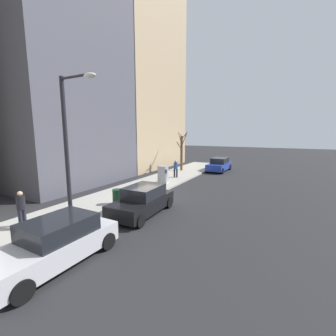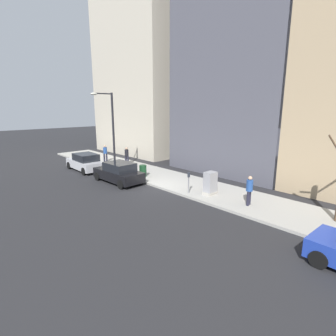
{
  "view_description": "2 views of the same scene",
  "coord_description": "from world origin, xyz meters",
  "px_view_note": "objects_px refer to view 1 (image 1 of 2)",
  "views": [
    {
      "loc": [
        -7.8,
        12.57,
        4.36
      ],
      "look_at": [
        1.65,
        -5.36,
        1.18
      ],
      "focal_mm": 24.0,
      "sensor_mm": 36.0,
      "label": 1
    },
    {
      "loc": [
        -11.28,
        -13.45,
        5.45
      ],
      "look_at": [
        -0.34,
        -1.69,
        1.74
      ],
      "focal_mm": 28.0,
      "sensor_mm": 36.0,
      "label": 2
    }
  ],
  "objects_px": {
    "bare_tree": "(182,151)",
    "parking_meter": "(166,176)",
    "parked_car_silver": "(56,242)",
    "utility_box": "(163,175)",
    "office_block_center": "(48,35)",
    "office_tower_left": "(124,69)",
    "pedestrian_near_meter": "(176,168)",
    "parked_car_blue": "(219,165)",
    "pedestrian_midblock": "(21,207)",
    "trash_bin": "(117,197)",
    "parked_car_black": "(143,201)",
    "streetlamp": "(70,141)"
  },
  "relations": [
    {
      "from": "parked_car_blue",
      "to": "pedestrian_midblock",
      "type": "height_order",
      "value": "pedestrian_midblock"
    },
    {
      "from": "parking_meter",
      "to": "office_block_center",
      "type": "relative_size",
      "value": 0.05
    },
    {
      "from": "office_tower_left",
      "to": "pedestrian_near_meter",
      "type": "bearing_deg",
      "value": 151.59
    },
    {
      "from": "parked_car_blue",
      "to": "parking_meter",
      "type": "distance_m",
      "value": 10.08
    },
    {
      "from": "parked_car_black",
      "to": "office_tower_left",
      "type": "bearing_deg",
      "value": -51.15
    },
    {
      "from": "trash_bin",
      "to": "pedestrian_midblock",
      "type": "xyz_separation_m",
      "value": [
        1.6,
        4.57,
        0.49
      ]
    },
    {
      "from": "parked_car_blue",
      "to": "bare_tree",
      "type": "distance_m",
      "value": 4.62
    },
    {
      "from": "parked_car_silver",
      "to": "utility_box",
      "type": "relative_size",
      "value": 2.96
    },
    {
      "from": "pedestrian_midblock",
      "to": "parked_car_blue",
      "type": "bearing_deg",
      "value": 149.31
    },
    {
      "from": "office_block_center",
      "to": "parking_meter",
      "type": "bearing_deg",
      "value": -169.34
    },
    {
      "from": "office_tower_left",
      "to": "parked_car_silver",
      "type": "bearing_deg",
      "value": 122.58
    },
    {
      "from": "office_block_center",
      "to": "streetlamp",
      "type": "bearing_deg",
      "value": 146.43
    },
    {
      "from": "office_block_center",
      "to": "utility_box",
      "type": "bearing_deg",
      "value": -162.44
    },
    {
      "from": "streetlamp",
      "to": "bare_tree",
      "type": "relative_size",
      "value": 1.49
    },
    {
      "from": "streetlamp",
      "to": "office_tower_left",
      "type": "relative_size",
      "value": 0.26
    },
    {
      "from": "trash_bin",
      "to": "parked_car_black",
      "type": "bearing_deg",
      "value": 171.42
    },
    {
      "from": "pedestrian_near_meter",
      "to": "pedestrian_midblock",
      "type": "distance_m",
      "value": 13.58
    },
    {
      "from": "parked_car_blue",
      "to": "streetlamp",
      "type": "distance_m",
      "value": 19.12
    },
    {
      "from": "parking_meter",
      "to": "bare_tree",
      "type": "relative_size",
      "value": 0.31
    },
    {
      "from": "pedestrian_near_meter",
      "to": "office_tower_left",
      "type": "distance_m",
      "value": 16.3
    },
    {
      "from": "office_block_center",
      "to": "parked_car_silver",
      "type": "bearing_deg",
      "value": 143.14
    },
    {
      "from": "parked_car_black",
      "to": "office_block_center",
      "type": "distance_m",
      "value": 17.12
    },
    {
      "from": "parked_car_silver",
      "to": "trash_bin",
      "type": "distance_m",
      "value": 5.94
    },
    {
      "from": "streetlamp",
      "to": "pedestrian_midblock",
      "type": "relative_size",
      "value": 3.92
    },
    {
      "from": "bare_tree",
      "to": "pedestrian_near_meter",
      "type": "bearing_deg",
      "value": 106.91
    },
    {
      "from": "parked_car_silver",
      "to": "office_tower_left",
      "type": "xyz_separation_m",
      "value": [
        12.81,
        -20.05,
        11.77
      ]
    },
    {
      "from": "utility_box",
      "to": "streetlamp",
      "type": "bearing_deg",
      "value": 95.88
    },
    {
      "from": "parked_car_black",
      "to": "office_block_center",
      "type": "relative_size",
      "value": 0.17
    },
    {
      "from": "parked_car_silver",
      "to": "parking_meter",
      "type": "height_order",
      "value": "parked_car_silver"
    },
    {
      "from": "trash_bin",
      "to": "office_block_center",
      "type": "xyz_separation_m",
      "value": [
        9.79,
        -3.36,
        11.97
      ]
    },
    {
      "from": "parked_car_silver",
      "to": "office_tower_left",
      "type": "height_order",
      "value": "office_tower_left"
    },
    {
      "from": "parked_car_blue",
      "to": "parking_meter",
      "type": "relative_size",
      "value": 3.16
    },
    {
      "from": "parked_car_blue",
      "to": "streetlamp",
      "type": "xyz_separation_m",
      "value": [
        1.41,
        18.78,
        3.28
      ]
    },
    {
      "from": "bare_tree",
      "to": "pedestrian_near_meter",
      "type": "height_order",
      "value": "bare_tree"
    },
    {
      "from": "streetlamp",
      "to": "pedestrian_near_meter",
      "type": "height_order",
      "value": "streetlamp"
    },
    {
      "from": "office_tower_left",
      "to": "office_block_center",
      "type": "height_order",
      "value": "office_block_center"
    },
    {
      "from": "parked_car_black",
      "to": "parked_car_silver",
      "type": "distance_m",
      "value": 5.25
    },
    {
      "from": "bare_tree",
      "to": "pedestrian_midblock",
      "type": "height_order",
      "value": "bare_tree"
    },
    {
      "from": "pedestrian_near_meter",
      "to": "office_tower_left",
      "type": "xyz_separation_m",
      "value": [
        10.23,
        -5.53,
        11.42
      ]
    },
    {
      "from": "parked_car_silver",
      "to": "pedestrian_midblock",
      "type": "xyz_separation_m",
      "value": [
        3.7,
        -0.98,
        0.35
      ]
    },
    {
      "from": "streetlamp",
      "to": "trash_bin",
      "type": "distance_m",
      "value": 4.96
    },
    {
      "from": "bare_tree",
      "to": "parking_meter",
      "type": "bearing_deg",
      "value": 105.62
    },
    {
      "from": "trash_bin",
      "to": "pedestrian_midblock",
      "type": "bearing_deg",
      "value": 70.74
    },
    {
      "from": "utility_box",
      "to": "pedestrian_midblock",
      "type": "distance_m",
      "value": 10.97
    },
    {
      "from": "pedestrian_near_meter",
      "to": "parking_meter",
      "type": "bearing_deg",
      "value": 93.5
    },
    {
      "from": "utility_box",
      "to": "office_block_center",
      "type": "relative_size",
      "value": 0.06
    },
    {
      "from": "utility_box",
      "to": "office_block_center",
      "type": "distance_m",
      "value": 15.31
    },
    {
      "from": "parking_meter",
      "to": "pedestrian_near_meter",
      "type": "relative_size",
      "value": 0.81
    },
    {
      "from": "office_block_center",
      "to": "office_tower_left",
      "type": "bearing_deg",
      "value": -85.25
    },
    {
      "from": "parked_car_black",
      "to": "pedestrian_midblock",
      "type": "height_order",
      "value": "pedestrian_midblock"
    }
  ]
}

